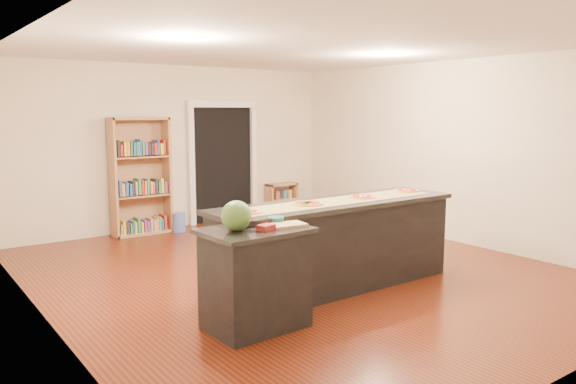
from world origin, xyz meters
TOP-DOWN VIEW (x-y plane):
  - room at (0.00, 0.00)m, footprint 6.00×7.00m
  - doorway at (0.90, 3.46)m, footprint 1.40×0.09m
  - kitchen_island at (-0.04, -0.78)m, footprint 3.07×0.83m
  - side_counter at (-1.44, -1.26)m, footprint 0.97×0.71m
  - bookshelf at (-0.75, 3.28)m, footprint 0.96×0.34m
  - low_shelf at (2.11, 3.32)m, footprint 0.63×0.27m
  - waste_bin at (-0.19, 3.07)m, footprint 0.22×0.22m
  - kraft_paper at (-0.04, -0.80)m, footprint 2.67×0.49m
  - watermelon at (-1.63, -1.25)m, footprint 0.28×0.28m
  - cutting_board at (-1.14, -1.35)m, footprint 0.37×0.27m
  - package_red at (-1.41, -1.39)m, footprint 0.18×0.15m
  - package_teal at (-1.15, -1.17)m, footprint 0.16×0.16m
  - pizza_a at (-1.27, -0.81)m, footprint 0.32×0.32m
  - pizza_b at (-0.45, -0.77)m, footprint 0.35×0.35m
  - pizza_c at (0.37, -0.78)m, footprint 0.30×0.30m
  - pizza_d at (1.18, -0.73)m, footprint 0.30×0.30m

SIDE VIEW (x-z plane):
  - waste_bin at x=-0.19m, z-range 0.00..0.32m
  - low_shelf at x=2.11m, z-range 0.00..0.63m
  - side_counter at x=-1.44m, z-range 0.00..0.96m
  - kitchen_island at x=-0.04m, z-range 0.00..1.02m
  - bookshelf at x=-0.75m, z-range 0.00..1.93m
  - cutting_board at x=-1.14m, z-range 0.96..0.98m
  - package_red at x=-1.41m, z-range 0.96..1.01m
  - package_teal at x=-1.15m, z-range 0.96..1.02m
  - kraft_paper at x=-0.04m, z-range 1.01..1.02m
  - pizza_a at x=-1.27m, z-range 1.02..1.04m
  - pizza_c at x=0.37m, z-range 1.02..1.04m
  - pizza_d at x=1.18m, z-range 1.02..1.04m
  - pizza_b at x=-0.45m, z-range 1.02..1.04m
  - watermelon at x=-1.63m, z-range 0.96..1.23m
  - doorway at x=0.90m, z-range 0.10..2.31m
  - room at x=0.00m, z-range 0.00..2.80m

